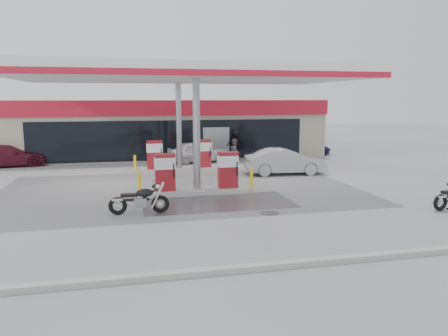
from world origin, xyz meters
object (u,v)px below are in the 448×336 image
at_px(pump_island_far, 179,159).
at_px(sedan_white, 199,152).
at_px(parked_car_right, 305,147).
at_px(biker_walking, 236,146).
at_px(hatchback_silver, 285,161).
at_px(parked_car_left, 8,156).
at_px(pump_island_near, 197,177).
at_px(attendant, 235,151).
at_px(parked_motorcycle, 140,200).

distance_m(pump_island_far, sedan_white, 3.61).
height_order(parked_car_right, biker_walking, biker_walking).
relative_size(pump_island_far, hatchback_silver, 1.19).
bearing_deg(biker_walking, sedan_white, -164.57).
bearing_deg(sedan_white, parked_car_left, 76.65).
distance_m(sedan_white, hatchback_silver, 6.79).
distance_m(pump_island_near, biker_walking, 10.65).
height_order(pump_island_near, biker_walking, biker_walking).
height_order(attendant, biker_walking, biker_walking).
xyz_separation_m(hatchback_silver, parked_car_left, (-15.51, 6.40, -0.04)).
distance_m(sedan_white, attendant, 2.48).
xyz_separation_m(sedan_white, parked_car_right, (8.33, 2.08, -0.16)).
height_order(attendant, hatchback_silver, attendant).
height_order(pump_island_far, biker_walking, biker_walking).
bearing_deg(attendant, parked_car_left, 98.30).
distance_m(parked_motorcycle, attendant, 12.65).
bearing_deg(biker_walking, parked_car_right, 19.20).
bearing_deg(pump_island_near, biker_walking, 66.13).
distance_m(pump_island_near, pump_island_far, 6.00).
bearing_deg(sedan_white, attendant, -130.72).
bearing_deg(parked_motorcycle, pump_island_near, 51.01).
relative_size(sedan_white, parked_car_left, 0.88).
bearing_deg(parked_car_left, attendant, -109.94).
bearing_deg(pump_island_near, sedan_white, 79.72).
bearing_deg(parked_car_left, biker_walking, -102.41).
distance_m(pump_island_near, parked_car_left, 14.14).
height_order(pump_island_far, parked_car_right, pump_island_far).
bearing_deg(parked_car_right, attendant, 131.73).
bearing_deg(attendant, hatchback_silver, -141.24).
xyz_separation_m(hatchback_silver, parked_car_right, (4.49, 7.68, -0.18)).
relative_size(pump_island_far, parked_motorcycle, 2.36).
distance_m(pump_island_far, parked_car_right, 11.31).
height_order(parked_motorcycle, attendant, attendant).
xyz_separation_m(sedan_white, hatchback_silver, (3.85, -5.60, 0.02)).
height_order(pump_island_far, parked_motorcycle, pump_island_far).
bearing_deg(hatchback_silver, parked_motorcycle, 133.62).
bearing_deg(hatchback_silver, parked_car_right, -25.80).
relative_size(sedan_white, hatchback_silver, 0.94).
relative_size(pump_island_near, biker_walking, 2.71).
bearing_deg(pump_island_far, parked_car_left, 158.20).
xyz_separation_m(pump_island_far, parked_car_right, (10.00, 5.28, -0.18)).
xyz_separation_m(attendant, parked_car_left, (-13.78, 2.08, -0.12)).
relative_size(parked_motorcycle, sedan_white, 0.54).
height_order(sedan_white, parked_car_left, sedan_white).
relative_size(sedan_white, attendant, 2.57).
xyz_separation_m(parked_motorcycle, biker_walking, (6.91, 12.73, 0.45)).
xyz_separation_m(sedan_white, attendant, (2.11, -1.28, 0.10)).
bearing_deg(hatchback_silver, pump_island_near, 127.64).
distance_m(parked_motorcycle, biker_walking, 14.49).
relative_size(parked_motorcycle, parked_car_right, 0.57).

